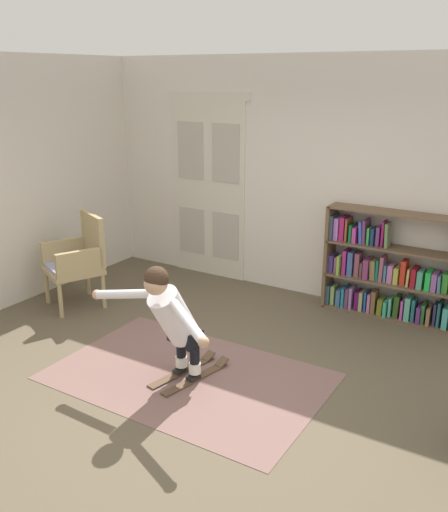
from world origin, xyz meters
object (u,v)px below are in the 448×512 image
at_px(wicker_chair, 79,258).
at_px(skis_pair, 191,373).
at_px(bookshelf, 385,273).
at_px(person_skier, 171,315).

relative_size(wicker_chair, skis_pair, 1.32).
distance_m(wicker_chair, skis_pair, 2.29).
xyz_separation_m(bookshelf, person_skier, (-1.15, -2.50, 0.16)).
bearing_deg(skis_pair, wicker_chair, 161.22).
height_order(skis_pair, person_skier, person_skier).
xyz_separation_m(wicker_chair, skis_pair, (2.10, -0.72, -0.56)).
height_order(wicker_chair, person_skier, person_skier).
bearing_deg(wicker_chair, skis_pair, -18.78).
bearing_deg(skis_pair, person_skier, -101.93).
bearing_deg(person_skier, skis_pair, 78.07).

